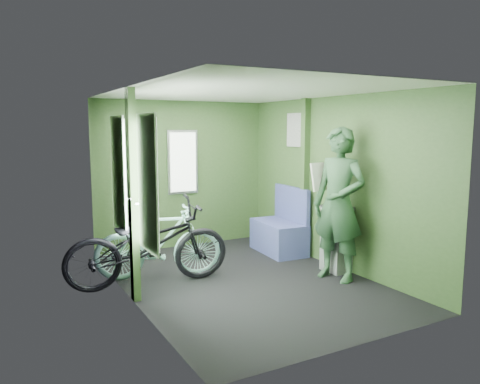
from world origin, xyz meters
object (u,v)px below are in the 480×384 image
object	(u,v)px
bench_seat	(280,233)
bicycle_mint	(160,279)
passenger	(339,204)
waste_box	(336,239)
bicycle_black	(150,286)

from	to	relation	value
bench_seat	bicycle_mint	bearing A→B (deg)	-166.09
passenger	bench_seat	distance (m)	1.56
waste_box	bench_seat	xyz separation A→B (m)	(-0.11, 1.16, -0.14)
waste_box	bench_seat	size ratio (longest dim) A/B	0.88
bicycle_mint	bench_seat	distance (m)	2.09
bicycle_black	passenger	world-z (taller)	passenger
bicycle_mint	passenger	distance (m)	2.42
bicycle_black	bench_seat	bearing A→B (deg)	-70.72
passenger	waste_box	bearing A→B (deg)	124.00
bicycle_black	waste_box	size ratio (longest dim) A/B	2.24
passenger	bench_seat	bearing A→B (deg)	158.23
passenger	waste_box	distance (m)	0.61
bicycle_black	waste_box	world-z (taller)	waste_box
bicycle_black	passenger	bearing A→B (deg)	-106.49
bicycle_black	bench_seat	world-z (taller)	bench_seat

